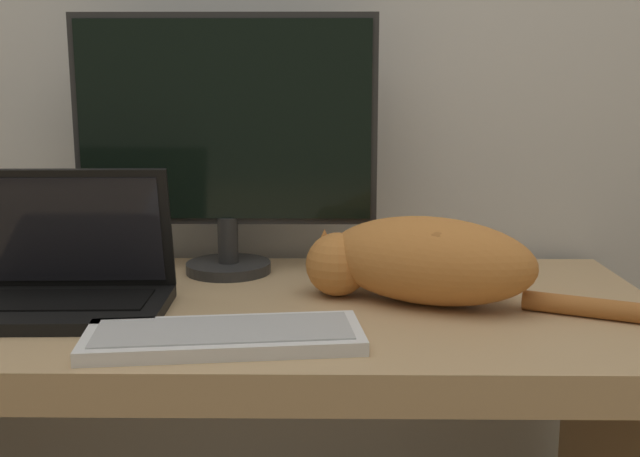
% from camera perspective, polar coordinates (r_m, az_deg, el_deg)
% --- Properties ---
extents(desk, '(1.43, 0.64, 0.71)m').
position_cam_1_polar(desk, '(1.33, -6.29, -11.73)').
color(desk, tan).
rests_on(desk, ground_plane).
extents(monitor, '(0.58, 0.17, 0.49)m').
position_cam_1_polar(monitor, '(1.44, -7.21, 7.12)').
color(monitor, '#282828').
rests_on(monitor, desk).
extents(laptop, '(0.33, 0.23, 0.23)m').
position_cam_1_polar(laptop, '(1.28, -18.74, -3.93)').
color(laptop, black).
rests_on(laptop, desk).
extents(external_keyboard, '(0.41, 0.20, 0.02)m').
position_cam_1_polar(external_keyboard, '(1.08, -7.31, -8.15)').
color(external_keyboard, white).
rests_on(external_keyboard, desk).
extents(cat, '(0.57, 0.30, 0.15)m').
position_cam_1_polar(cat, '(1.27, 7.76, -2.35)').
color(cat, '#C67A38').
rests_on(cat, desk).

